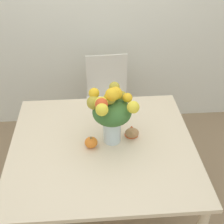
{
  "coord_description": "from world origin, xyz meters",
  "views": [
    {
      "loc": [
        -0.06,
        -1.6,
        2.16
      ],
      "look_at": [
        0.07,
        0.04,
        1.01
      ],
      "focal_mm": 50.0,
      "sensor_mm": 36.0,
      "label": 1
    }
  ],
  "objects_px": {
    "pumpkin": "(91,142)",
    "turkey_figurine": "(132,131)",
    "dining_chair_near_window": "(108,101)",
    "flower_vase": "(111,112)"
  },
  "relations": [
    {
      "from": "flower_vase",
      "to": "turkey_figurine",
      "type": "height_order",
      "value": "flower_vase"
    },
    {
      "from": "dining_chair_near_window",
      "to": "turkey_figurine",
      "type": "bearing_deg",
      "value": -86.05
    },
    {
      "from": "flower_vase",
      "to": "pumpkin",
      "type": "height_order",
      "value": "flower_vase"
    },
    {
      "from": "pumpkin",
      "to": "turkey_figurine",
      "type": "bearing_deg",
      "value": 17.59
    },
    {
      "from": "flower_vase",
      "to": "dining_chair_near_window",
      "type": "distance_m",
      "value": 1.07
    },
    {
      "from": "flower_vase",
      "to": "pumpkin",
      "type": "bearing_deg",
      "value": -159.83
    },
    {
      "from": "turkey_figurine",
      "to": "dining_chair_near_window",
      "type": "height_order",
      "value": "dining_chair_near_window"
    },
    {
      "from": "flower_vase",
      "to": "turkey_figurine",
      "type": "xyz_separation_m",
      "value": [
        0.15,
        0.04,
        -0.2
      ]
    },
    {
      "from": "pumpkin",
      "to": "turkey_figurine",
      "type": "height_order",
      "value": "same"
    },
    {
      "from": "pumpkin",
      "to": "turkey_figurine",
      "type": "xyz_separation_m",
      "value": [
        0.28,
        0.09,
        0.0
      ]
    }
  ]
}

